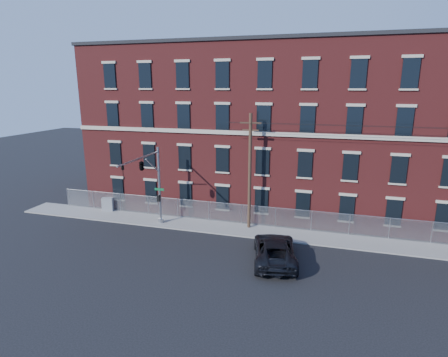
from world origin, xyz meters
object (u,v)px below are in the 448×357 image
object	(u,v)px
traffic_signal_mast	(146,172)
pickup_truck	(275,250)
utility_pole_near	(250,170)
utility_cabinet	(108,204)

from	to	relation	value
traffic_signal_mast	pickup_truck	bearing A→B (deg)	-11.08
pickup_truck	utility_pole_near	bearing A→B (deg)	-72.32
utility_pole_near	pickup_truck	xyz separation A→B (m)	(3.11, -5.59, -4.47)
utility_pole_near	utility_cabinet	bearing A→B (deg)	178.42
utility_pole_near	pickup_truck	distance (m)	7.80
pickup_truck	utility_cabinet	distance (m)	18.64
traffic_signal_mast	utility_cabinet	size ratio (longest dim) A/B	5.21
traffic_signal_mast	pickup_truck	size ratio (longest dim) A/B	1.12
traffic_signal_mast	utility_pole_near	size ratio (longest dim) A/B	0.70
utility_cabinet	utility_pole_near	bearing A→B (deg)	-15.90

